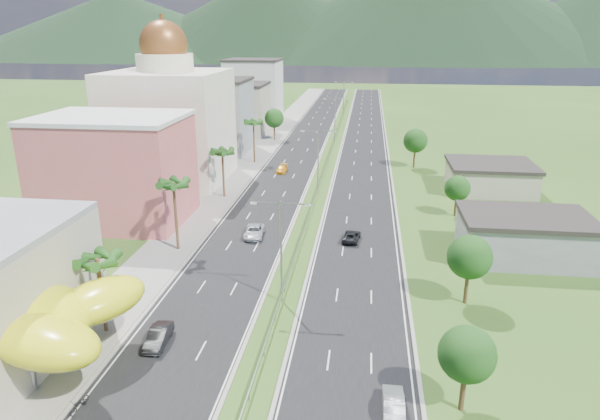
% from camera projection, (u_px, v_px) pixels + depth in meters
% --- Properties ---
extents(ground, '(500.00, 500.00, 0.00)m').
position_uv_depth(ground, '(264.00, 355.00, 46.72)').
color(ground, '#2D5119').
rests_on(ground, ground).
extents(road_left, '(11.00, 260.00, 0.04)m').
position_uv_depth(road_left, '(303.00, 145.00, 132.17)').
color(road_left, black).
rests_on(road_left, ground).
extents(road_right, '(11.00, 260.00, 0.04)m').
position_uv_depth(road_right, '(364.00, 146.00, 130.38)').
color(road_right, black).
rests_on(road_right, ground).
extents(sidewalk_left, '(7.00, 260.00, 0.12)m').
position_uv_depth(sidewalk_left, '(265.00, 143.00, 133.29)').
color(sidewalk_left, gray).
rests_on(sidewalk_left, ground).
extents(median_guardrail, '(0.10, 216.06, 0.76)m').
position_uv_depth(median_guardrail, '(328.00, 160.00, 114.16)').
color(median_guardrail, gray).
rests_on(median_guardrail, ground).
extents(streetlight_median_b, '(6.04, 0.25, 11.00)m').
position_uv_depth(streetlight_median_b, '(281.00, 241.00, 53.95)').
color(streetlight_median_b, gray).
rests_on(streetlight_median_b, ground).
extents(streetlight_median_c, '(6.04, 0.25, 11.00)m').
position_uv_depth(streetlight_median_c, '(318.00, 154.00, 91.53)').
color(streetlight_median_c, gray).
rests_on(streetlight_median_c, ground).
extents(streetlight_median_d, '(6.04, 0.25, 11.00)m').
position_uv_depth(streetlight_median_d, '(335.00, 115.00, 133.81)').
color(streetlight_median_d, gray).
rests_on(streetlight_median_d, ground).
extents(streetlight_median_e, '(6.04, 0.25, 11.00)m').
position_uv_depth(streetlight_median_e, '(344.00, 94.00, 176.10)').
color(streetlight_median_e, gray).
rests_on(streetlight_median_e, ground).
extents(lime_canopy, '(18.00, 15.00, 7.40)m').
position_uv_depth(lime_canopy, '(13.00, 313.00, 43.74)').
color(lime_canopy, yellow).
rests_on(lime_canopy, ground).
extents(pink_shophouse, '(20.00, 15.00, 15.00)m').
position_uv_depth(pink_shophouse, '(115.00, 171.00, 77.71)').
color(pink_shophouse, '#D05B55').
rests_on(pink_shophouse, ground).
extents(domed_building, '(20.00, 20.00, 28.70)m').
position_uv_depth(domed_building, '(169.00, 119.00, 98.09)').
color(domed_building, beige).
rests_on(domed_building, ground).
extents(midrise_grey, '(16.00, 15.00, 16.00)m').
position_uv_depth(midrise_grey, '(213.00, 117.00, 122.54)').
color(midrise_grey, gray).
rests_on(midrise_grey, ground).
extents(midrise_beige, '(16.00, 15.00, 13.00)m').
position_uv_depth(midrise_beige, '(236.00, 110.00, 143.69)').
color(midrise_beige, '#ADA38F').
rests_on(midrise_beige, ground).
extents(midrise_white, '(16.00, 15.00, 18.00)m').
position_uv_depth(midrise_white, '(254.00, 91.00, 164.50)').
color(midrise_white, silver).
rests_on(midrise_white, ground).
extents(shed_near, '(15.00, 10.00, 5.00)m').
position_uv_depth(shed_near, '(524.00, 239.00, 66.07)').
color(shed_near, gray).
rests_on(shed_near, ground).
extents(shed_far, '(14.00, 12.00, 4.40)m').
position_uv_depth(shed_far, '(490.00, 178.00, 94.11)').
color(shed_far, '#ADA38F').
rests_on(shed_far, ground).
extents(palm_tree_b, '(3.60, 3.60, 8.10)m').
position_uv_depth(palm_tree_b, '(98.00, 263.00, 48.18)').
color(palm_tree_b, '#47301C').
rests_on(palm_tree_b, ground).
extents(palm_tree_c, '(3.60, 3.60, 9.60)m').
position_uv_depth(palm_tree_c, '(174.00, 186.00, 66.51)').
color(palm_tree_c, '#47301C').
rests_on(palm_tree_c, ground).
extents(palm_tree_d, '(3.60, 3.60, 8.60)m').
position_uv_depth(palm_tree_d, '(222.00, 154.00, 88.43)').
color(palm_tree_d, '#47301C').
rests_on(palm_tree_d, ground).
extents(palm_tree_e, '(3.60, 3.60, 9.40)m').
position_uv_depth(palm_tree_e, '(254.00, 124.00, 111.67)').
color(palm_tree_e, '#47301C').
rests_on(palm_tree_e, ground).
extents(leafy_tree_lfar, '(4.90, 4.90, 8.05)m').
position_uv_depth(leafy_tree_lfar, '(274.00, 118.00, 136.04)').
color(leafy_tree_lfar, '#47301C').
rests_on(leafy_tree_lfar, ground).
extents(leafy_tree_ra, '(4.20, 4.20, 6.90)m').
position_uv_depth(leafy_tree_ra, '(467.00, 355.00, 38.58)').
color(leafy_tree_ra, '#47301C').
rests_on(leafy_tree_ra, ground).
extents(leafy_tree_rb, '(4.55, 4.55, 7.47)m').
position_uv_depth(leafy_tree_rb, '(470.00, 257.00, 54.07)').
color(leafy_tree_rb, '#47301C').
rests_on(leafy_tree_rb, ground).
extents(leafy_tree_rc, '(3.85, 3.85, 6.33)m').
position_uv_depth(leafy_tree_rc, '(457.00, 188.00, 80.28)').
color(leafy_tree_rc, '#47301C').
rests_on(leafy_tree_rc, ground).
extents(leafy_tree_rd, '(4.90, 4.90, 8.05)m').
position_uv_depth(leafy_tree_rd, '(415.00, 141.00, 108.55)').
color(leafy_tree_rd, '#47301C').
rests_on(leafy_tree_rd, ground).
extents(mountain_ridge, '(860.00, 140.00, 90.00)m').
position_uv_depth(mountain_ridge, '(430.00, 62.00, 462.39)').
color(mountain_ridge, black).
rests_on(mountain_ridge, ground).
extents(car_dark_left, '(1.91, 4.72, 1.52)m').
position_uv_depth(car_dark_left, '(159.00, 336.00, 48.15)').
color(car_dark_left, black).
rests_on(car_dark_left, road_left).
extents(car_silver_mid_left, '(2.87, 5.49, 1.47)m').
position_uv_depth(car_silver_mid_left, '(254.00, 232.00, 73.19)').
color(car_silver_mid_left, '#B7BBC0').
rests_on(car_silver_mid_left, road_left).
extents(car_yellow_far_left, '(1.97, 4.62, 1.33)m').
position_uv_depth(car_yellow_far_left, '(282.00, 169.00, 106.32)').
color(car_yellow_far_left, orange).
rests_on(car_yellow_far_left, road_left).
extents(car_silver_right, '(1.56, 4.45, 1.47)m').
position_uv_depth(car_silver_right, '(393.00, 403.00, 39.57)').
color(car_silver_right, '#A2A5AA').
rests_on(car_silver_right, road_right).
extents(car_dark_far_right, '(2.62, 4.81, 1.28)m').
position_uv_depth(car_dark_far_right, '(352.00, 236.00, 71.87)').
color(car_dark_far_right, black).
rests_on(car_dark_far_right, road_right).
extents(motorcycle, '(0.97, 2.18, 1.35)m').
position_uv_depth(motorcycle, '(79.00, 402.00, 39.81)').
color(motorcycle, black).
rests_on(motorcycle, road_left).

